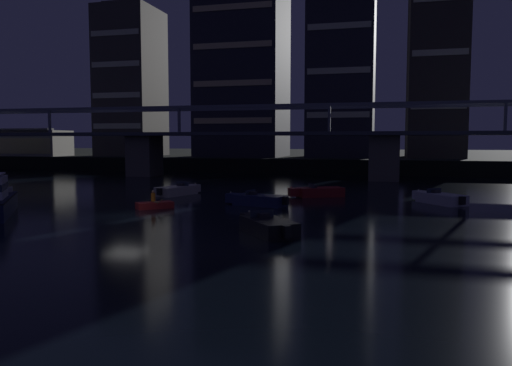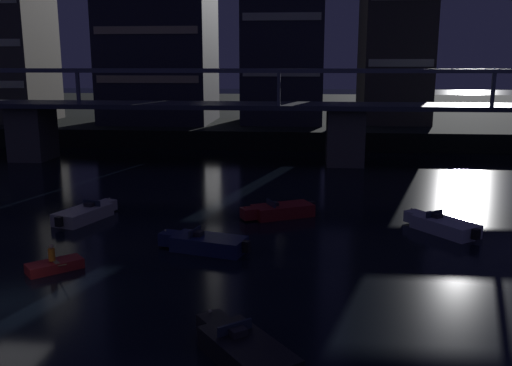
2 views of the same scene
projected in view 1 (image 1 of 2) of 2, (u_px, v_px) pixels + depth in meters
The scene contains 14 objects.
ground_plane at pixel (125, 216), 33.15m from camera, with size 400.00×400.00×0.00m, color black.
far_riverbank at pixel (311, 157), 112.84m from camera, with size 240.00×80.00×2.20m, color black.
river_bridge at pixel (257, 145), 66.26m from camera, with size 102.91×6.40×9.38m.
tower_west_low at pixel (131, 82), 89.10m from camera, with size 9.49×10.60×26.09m.
tower_west_tall at pixel (243, 69), 84.48m from camera, with size 13.82×12.40×29.58m.
tower_central at pixel (342, 54), 81.85m from camera, with size 10.23×12.84×33.48m.
tower_east_tall at pixel (437, 33), 79.18m from camera, with size 8.50×12.11×39.31m.
waterfront_pavilion at pixel (33, 143), 88.61m from camera, with size 12.40×7.40×4.70m.
speedboat_near_center at pixel (267, 226), 26.93m from camera, with size 4.05×4.65×1.16m.
speedboat_near_right at pixel (178, 190), 45.86m from camera, with size 2.96×5.13×1.16m.
speedboat_mid_left at pixel (318, 192), 44.53m from camera, with size 4.93×3.44×1.16m.
speedboat_mid_center at pixel (258, 200), 38.58m from camera, with size 5.19×2.76×1.16m.
speedboat_mid_right at pixel (439, 198), 39.66m from camera, with size 4.00×4.69×1.16m.
dinghy_with_paddler at pixel (155, 205), 36.80m from camera, with size 2.66×2.64×1.36m.
Camera 1 is at (16.52, -29.65, 4.97)m, focal length 35.60 mm.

